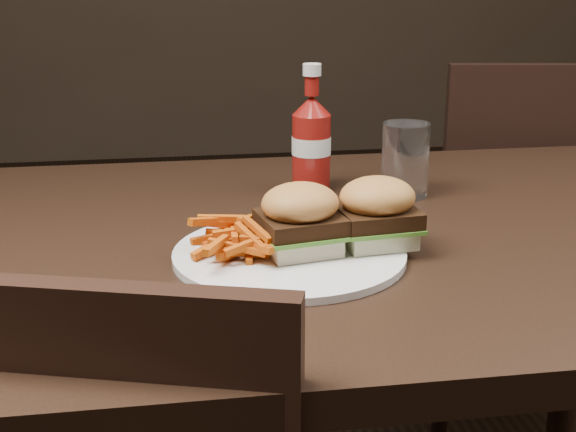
{
  "coord_description": "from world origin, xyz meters",
  "views": [
    {
      "loc": [
        -0.23,
        -0.98,
        1.1
      ],
      "look_at": [
        -0.09,
        -0.09,
        0.8
      ],
      "focal_mm": 50.0,
      "sensor_mm": 36.0,
      "label": 1
    }
  ],
  "objects": [
    {
      "name": "chair_far",
      "position": [
        0.55,
        0.66,
        0.43
      ],
      "size": [
        0.5,
        0.5,
        0.04
      ],
      "primitive_type": "cube",
      "rotation": [
        0.0,
        0.0,
        2.98
      ],
      "color": "black",
      "rests_on": "ground"
    },
    {
      "name": "ketchup_bottle",
      "position": [
        -0.02,
        0.18,
        0.81
      ],
      "size": [
        0.06,
        0.06,
        0.12
      ],
      "primitive_type": "cylinder",
      "rotation": [
        0.0,
        0.0,
        0.02
      ],
      "color": "maroon",
      "rests_on": "dining_table"
    },
    {
      "name": "dining_table",
      "position": [
        0.0,
        0.0,
        0.73
      ],
      "size": [
        1.2,
        0.8,
        0.04
      ],
      "primitive_type": "cube",
      "color": "black",
      "rests_on": "ground"
    },
    {
      "name": "sandwich_half_b",
      "position": [
        0.01,
        -0.09,
        0.77
      ],
      "size": [
        0.09,
        0.09,
        0.02
      ],
      "primitive_type": "cube",
      "rotation": [
        0.0,
        0.0,
        0.1
      ],
      "color": "beige",
      "rests_on": "plate"
    },
    {
      "name": "plate",
      "position": [
        -0.09,
        -0.1,
        0.76
      ],
      "size": [
        0.28,
        0.28,
        0.01
      ],
      "primitive_type": "cylinder",
      "color": "white",
      "rests_on": "dining_table"
    },
    {
      "name": "fries_pile",
      "position": [
        -0.15,
        -0.09,
        0.78
      ],
      "size": [
        0.14,
        0.14,
        0.04
      ],
      "primitive_type": null,
      "rotation": [
        0.0,
        0.0,
        0.28
      ],
      "color": "#C35F14",
      "rests_on": "plate"
    },
    {
      "name": "tumbler",
      "position": [
        0.12,
        0.14,
        0.81
      ],
      "size": [
        0.08,
        0.08,
        0.11
      ],
      "primitive_type": "cylinder",
      "rotation": [
        0.0,
        0.0,
        0.25
      ],
      "color": "white",
      "rests_on": "dining_table"
    },
    {
      "name": "sandwich_half_a",
      "position": [
        -0.08,
        -0.1,
        0.77
      ],
      "size": [
        0.1,
        0.09,
        0.02
      ],
      "primitive_type": "cube",
      "rotation": [
        0.0,
        0.0,
        0.19
      ],
      "color": "beige",
      "rests_on": "plate"
    }
  ]
}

